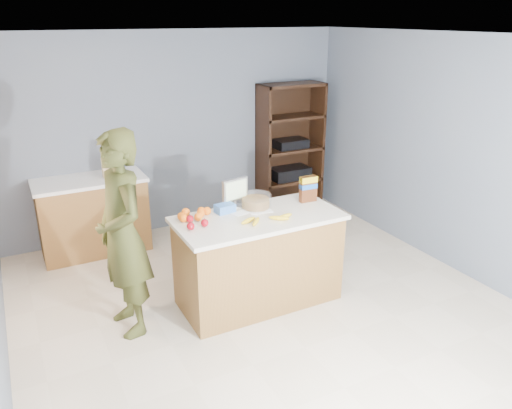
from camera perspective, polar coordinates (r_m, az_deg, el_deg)
name	(u,v)px	position (r m, az deg, el deg)	size (l,w,h in m)	color
floor	(273,315)	(4.83, 1.96, -12.51)	(4.50, 5.00, 0.02)	beige
walls	(275,144)	(4.15, 2.24, 6.89)	(4.52, 5.02, 2.51)	slate
counter_peninsula	(258,263)	(4.84, 0.27, -6.67)	(1.56, 0.76, 0.90)	brown
back_cabinet	(93,215)	(6.16, -18.12, -1.16)	(1.24, 0.62, 0.90)	brown
shelving_unit	(288,151)	(7.07, 3.72, 6.16)	(0.90, 0.40, 1.80)	black
person	(122,235)	(4.38, -15.03, -3.39)	(0.66, 0.43, 1.82)	#363917
knife_block	(108,167)	(5.99, -16.60, 4.13)	(0.12, 0.10, 0.31)	tan
envelopes	(252,212)	(4.74, -0.46, -0.85)	(0.40, 0.21, 0.00)	white
bananas	(267,219)	(4.52, 1.26, -1.68)	(0.53, 0.21, 0.04)	yellow
apples	(195,223)	(4.44, -6.99, -2.07)	(0.21, 0.23, 0.07)	maroon
oranges	(194,214)	(4.62, -7.09, -1.10)	(0.33, 0.24, 0.08)	orange
blue_carton	(225,208)	(4.73, -3.58, -0.44)	(0.18, 0.12, 0.08)	blue
salad_bowl	(256,202)	(4.84, -0.04, 0.33)	(0.30, 0.30, 0.13)	#267219
tv	(235,191)	(4.83, -2.40, 1.57)	(0.28, 0.12, 0.28)	silver
cereal_box	(308,187)	(4.98, 6.00, 2.00)	(0.18, 0.07, 0.26)	#592B14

